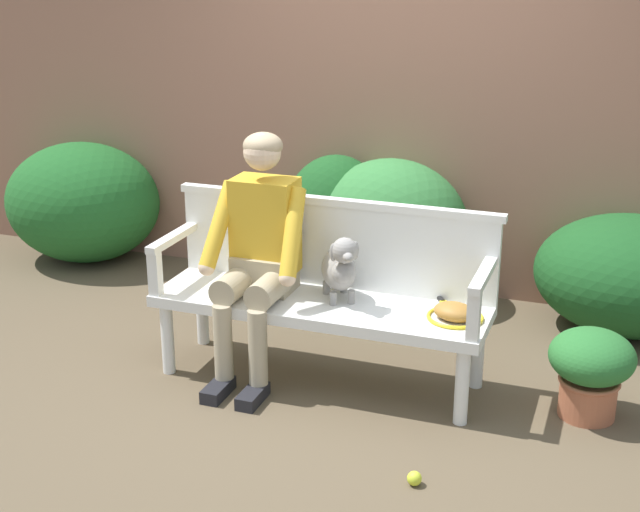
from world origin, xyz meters
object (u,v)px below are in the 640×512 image
Objects in this scene: person_seated at (259,247)px; dog_on_bench at (340,267)px; garden_bench at (320,310)px; tennis_ball at (414,478)px; baseball_glove at (455,312)px; potted_plant at (591,367)px; tennis_racket at (453,315)px.

dog_on_bench is at bearing 6.49° from person_seated.
garden_bench is 1.16m from tennis_ball.
dog_on_bench is 0.64m from baseball_glove.
garden_bench is 0.27m from dog_on_bench.
person_seated is 1.81m from potted_plant.
tennis_ball is (0.64, -0.85, -0.62)m from dog_on_bench.
baseball_glove is (0.73, -0.02, 0.10)m from garden_bench.
garden_bench is 4.74× the size of dog_on_bench.
garden_bench is 3.87× the size of potted_plant.
baseball_glove reaches higher than potted_plant.
baseball_glove is 3.33× the size of tennis_ball.
garden_bench is at bearing 3.09° from person_seated.
baseball_glove is (1.07, 0.00, -0.22)m from person_seated.
person_seated is 2.37× the size of tennis_racket.
dog_on_bench is 1.36m from potted_plant.
person_seated is at bearing 143.58° from tennis_ball.
tennis_racket is at bearing 1.77° from garden_bench.
person_seated is 1.09m from tennis_racket.
garden_bench reaches higher than potted_plant.
potted_plant reaches higher than tennis_ball.
person_seated reaches higher than tennis_ball.
tennis_racket is (1.05, 0.04, -0.26)m from person_seated.
tennis_ball is (0.74, -0.81, -0.38)m from garden_bench.
tennis_racket is at bearing 91.79° from tennis_ball.
tennis_racket reaches higher than potted_plant.
garden_bench is 0.73m from baseball_glove.
tennis_ball is (0.03, -0.84, -0.44)m from tennis_racket.
garden_bench is 1.35× the size of person_seated.
dog_on_bench is 0.64m from tennis_racket.
baseball_glove reaches higher than tennis_racket.
person_seated is 1.09m from baseball_glove.
dog_on_bench reaches higher than potted_plant.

